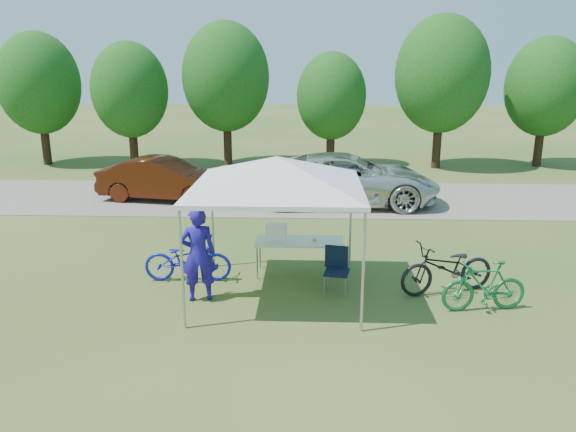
% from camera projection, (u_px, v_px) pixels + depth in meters
% --- Properties ---
extents(ground, '(100.00, 100.00, 0.00)m').
position_uv_depth(ground, '(278.00, 294.00, 10.99)').
color(ground, '#2D5119').
rests_on(ground, ground).
extents(gravel_strip, '(24.00, 5.00, 0.02)m').
position_uv_depth(gravel_strip, '(291.00, 198.00, 18.69)').
color(gravel_strip, gray).
rests_on(gravel_strip, ground).
extents(canopy, '(4.53, 4.53, 3.00)m').
position_uv_depth(canopy, '(277.00, 160.00, 10.29)').
color(canopy, '#A5A5AA').
rests_on(canopy, ground).
extents(treeline, '(24.89, 4.28, 6.30)m').
position_uv_depth(treeline, '(289.00, 83.00, 23.59)').
color(treeline, '#382314').
rests_on(treeline, ground).
extents(folding_table, '(1.85, 0.77, 0.76)m').
position_uv_depth(folding_table, '(299.00, 242.00, 11.85)').
color(folding_table, white).
rests_on(folding_table, ground).
extents(folding_chair, '(0.54, 0.56, 0.90)m').
position_uv_depth(folding_chair, '(337.00, 265.00, 11.02)').
color(folding_chair, black).
rests_on(folding_chair, ground).
extents(cooler, '(0.46, 0.32, 0.33)m').
position_uv_depth(cooler, '(276.00, 232.00, 11.81)').
color(cooler, white).
rests_on(cooler, folding_table).
extents(ice_cream_cup, '(0.08, 0.08, 0.06)m').
position_uv_depth(ice_cream_cup, '(315.00, 240.00, 11.77)').
color(ice_cream_cup, gold).
rests_on(ice_cream_cup, folding_table).
extents(cyclist, '(0.76, 0.59, 1.83)m').
position_uv_depth(cyclist, '(198.00, 254.00, 10.52)').
color(cyclist, '#1D1293').
rests_on(cyclist, ground).
extents(bike_blue, '(1.81, 0.70, 0.94)m').
position_uv_depth(bike_blue, '(188.00, 259.00, 11.57)').
color(bike_blue, '#121AA5').
rests_on(bike_blue, ground).
extents(bike_green, '(1.62, 0.66, 0.95)m').
position_uv_depth(bike_green, '(484.00, 286.00, 10.17)').
color(bike_green, '#166434').
rests_on(bike_green, ground).
extents(bike_dark, '(2.09, 1.27, 1.04)m').
position_uv_depth(bike_dark, '(448.00, 268.00, 10.93)').
color(bike_dark, black).
rests_on(bike_dark, ground).
extents(minivan, '(5.76, 2.73, 1.59)m').
position_uv_depth(minivan, '(348.00, 179.00, 17.75)').
color(minivan, silver).
rests_on(minivan, gravel_strip).
extents(sedan, '(4.38, 2.09, 1.38)m').
position_uv_depth(sedan, '(164.00, 179.00, 18.26)').
color(sedan, '#41180A').
rests_on(sedan, gravel_strip).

